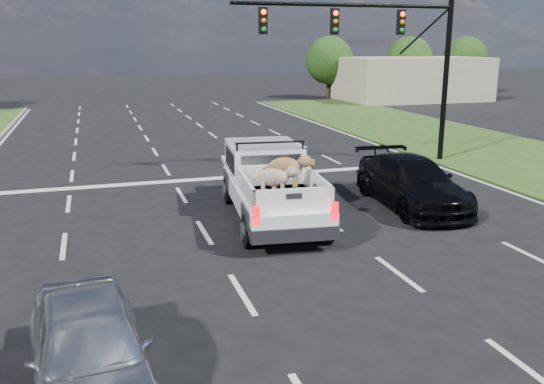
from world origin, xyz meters
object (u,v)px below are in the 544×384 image
(pickup_truck, at_px, (270,183))
(silver_sedan, at_px, (89,349))
(traffic_signal, at_px, (395,45))
(black_coupe, at_px, (411,182))

(pickup_truck, relative_size, silver_sedan, 1.49)
(pickup_truck, distance_m, silver_sedan, 8.87)
(traffic_signal, height_order, silver_sedan, traffic_signal)
(pickup_truck, height_order, black_coupe, pickup_truck)
(silver_sedan, bearing_deg, traffic_signal, 43.00)
(traffic_signal, relative_size, silver_sedan, 2.25)
(traffic_signal, bearing_deg, pickup_truck, -140.26)
(pickup_truck, xyz_separation_m, black_coupe, (4.44, -0.13, -0.28))
(silver_sedan, distance_m, black_coupe, 11.84)
(silver_sedan, height_order, black_coupe, black_coupe)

